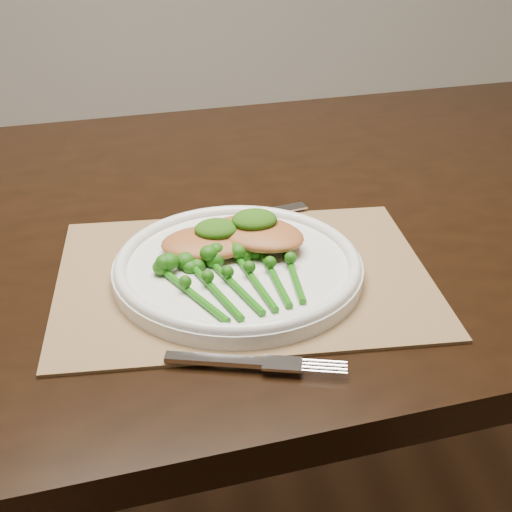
{
  "coord_description": "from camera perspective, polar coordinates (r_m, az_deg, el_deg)",
  "views": [
    {
      "loc": [
        -0.06,
        -1.04,
        1.19
      ],
      "look_at": [
        0.03,
        -0.33,
        0.78
      ],
      "focal_mm": 50.0,
      "sensor_mm": 36.0,
      "label": 1
    }
  ],
  "objects": [
    {
      "name": "fork",
      "position": [
        0.69,
        0.91,
        -8.57
      ],
      "size": [
        0.18,
        0.06,
        0.01
      ],
      "rotation": [
        0.0,
        0.0,
        -0.24
      ],
      "color": "silver",
      "rests_on": "placemat"
    },
    {
      "name": "broccolini_bundle",
      "position": [
        0.78,
        -0.87,
        -2.22
      ],
      "size": [
        0.18,
        0.19,
        0.04
      ],
      "rotation": [
        0.0,
        0.0,
        0.29
      ],
      "color": "#165D0C",
      "rests_on": "dinner_plate"
    },
    {
      "name": "dinner_plate",
      "position": [
        0.83,
        -1.46,
        -0.82
      ],
      "size": [
        0.29,
        0.29,
        0.03
      ],
      "color": "silver",
      "rests_on": "placemat"
    },
    {
      "name": "chicken_fillet_left",
      "position": [
        0.85,
        -3.73,
        1.1
      ],
      "size": [
        0.12,
        0.08,
        0.02
      ],
      "primitive_type": "ellipsoid",
      "rotation": [
        0.0,
        0.0,
        0.03
      ],
      "color": "#AA6231",
      "rests_on": "dinner_plate"
    },
    {
      "name": "pesto_dollop_right",
      "position": [
        0.85,
        -0.12,
        2.92
      ],
      "size": [
        0.06,
        0.05,
        0.02
      ],
      "primitive_type": "ellipsoid",
      "color": "#184009",
      "rests_on": "chicken_fillet_right"
    },
    {
      "name": "floor",
      "position": [
        1.58,
        -3.0,
        -19.27
      ],
      "size": [
        4.0,
        4.0,
        0.0
      ],
      "primitive_type": "plane",
      "color": "brown",
      "rests_on": "ground"
    },
    {
      "name": "dining_table",
      "position": [
        1.2,
        -4.16,
        -12.76
      ],
      "size": [
        1.71,
        1.12,
        0.75
      ],
      "rotation": [
        0.0,
        0.0,
        0.15
      ],
      "color": "black",
      "rests_on": "ground"
    },
    {
      "name": "chicken_fillet_right",
      "position": [
        0.85,
        0.12,
        1.83
      ],
      "size": [
        0.14,
        0.13,
        0.02
      ],
      "primitive_type": "ellipsoid",
      "rotation": [
        0.0,
        0.0,
        -0.61
      ],
      "color": "#AA6231",
      "rests_on": "dinner_plate"
    },
    {
      "name": "placemat",
      "position": [
        0.84,
        -1.0,
        -1.62
      ],
      "size": [
        0.43,
        0.32,
        0.0
      ],
      "primitive_type": "cube",
      "rotation": [
        0.0,
        0.0,
        -0.01
      ],
      "color": "brown",
      "rests_on": "dining_table"
    },
    {
      "name": "pesto_dollop_left",
      "position": [
        0.85,
        -3.19,
        2.18
      ],
      "size": [
        0.05,
        0.04,
        0.02
      ],
      "primitive_type": "ellipsoid",
      "color": "#184009",
      "rests_on": "chicken_fillet_left"
    },
    {
      "name": "knife",
      "position": [
        0.95,
        -2.98,
        2.81
      ],
      "size": [
        0.21,
        0.07,
        0.01
      ],
      "rotation": [
        0.0,
        0.0,
        0.25
      ],
      "color": "silver",
      "rests_on": "placemat"
    }
  ]
}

